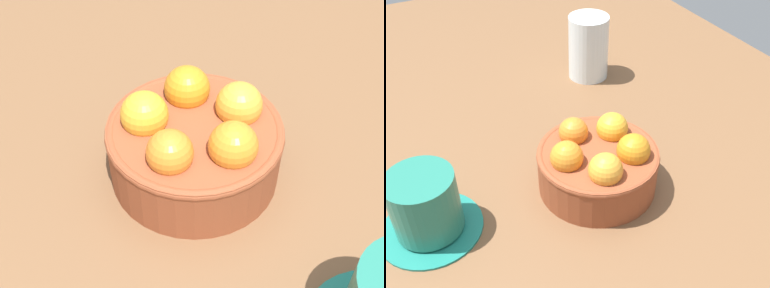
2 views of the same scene
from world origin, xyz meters
TOP-DOWN VIEW (x-y plane):
  - ground_plane at (0.00, 0.00)cm, footprint 157.11×96.73cm
  - terracotta_bowl at (-0.03, -0.03)cm, footprint 16.03×16.03cm
  - coffee_cup at (2.36, 21.98)cm, footprint 12.61×12.61cm
  - water_glass at (26.57, -12.86)cm, footprint 7.15×7.15cm

SIDE VIEW (x-z plane):
  - ground_plane at x=0.00cm, z-range -4.82..0.00cm
  - coffee_cup at x=2.36cm, z-range -0.35..8.15cm
  - terracotta_bowl at x=-0.03cm, z-range -0.51..8.31cm
  - water_glass at x=26.57cm, z-range 0.00..11.40cm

